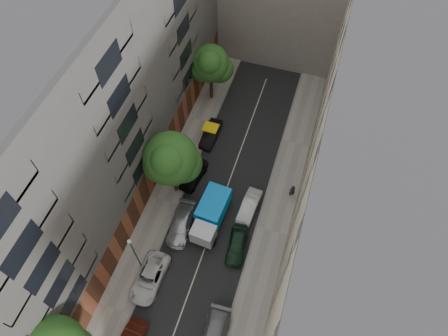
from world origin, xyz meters
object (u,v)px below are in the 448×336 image
at_px(car_left_2, 149,278).
at_px(car_right_2, 237,245).
at_px(car_right_3, 249,206).
at_px(lamp_post, 134,251).
at_px(car_left_3, 181,224).
at_px(pedestrian, 292,191).
at_px(tarp_truck, 211,215).
at_px(car_left_4, 194,175).
at_px(car_left_5, 211,134).
at_px(tree_mid, 171,161).
at_px(tree_far, 211,65).

xyz_separation_m(car_left_2, car_right_2, (6.40, 5.20, 0.02)).
relative_size(car_right_3, lamp_post, 0.73).
distance_m(car_left_3, pedestrian, 11.30).
xyz_separation_m(tarp_truck, car_left_2, (-3.29, -7.05, -0.76)).
relative_size(car_left_3, pedestrian, 2.80).
relative_size(car_left_2, car_right_3, 1.21).
relative_size(car_right_2, car_right_3, 1.02).
xyz_separation_m(car_left_3, car_left_4, (-0.79, 5.60, 0.01)).
height_order(car_left_2, car_right_3, car_left_2).
bearing_deg(car_left_5, pedestrian, -23.05).
height_order(tree_mid, tree_far, tree_mid).
bearing_deg(lamp_post, car_left_5, 85.25).
xyz_separation_m(car_left_3, tree_far, (-2.55, 16.80, 4.47)).
distance_m(tarp_truck, car_right_3, 3.97).
height_order(tree_mid, lamp_post, tree_mid).
xyz_separation_m(car_left_5, tree_far, (-1.75, 5.60, 4.48)).
height_order(car_left_3, car_left_4, car_left_4).
bearing_deg(tree_far, tarp_truck, -71.83).
height_order(tarp_truck, tree_far, tree_far).
height_order(car_left_2, car_right_2, car_right_2).
xyz_separation_m(car_left_2, pedestrian, (10.00, 12.16, 0.32)).
distance_m(car_left_3, tree_far, 17.58).
height_order(tarp_truck, car_right_2, tarp_truck).
relative_size(car_right_2, lamp_post, 0.74).
relative_size(lamp_post, pedestrian, 3.27).
relative_size(car_right_2, pedestrian, 2.42).
xyz_separation_m(car_right_2, tree_far, (-8.15, 17.20, 4.46)).
xyz_separation_m(car_right_3, lamp_post, (-7.72, -8.47, 2.98)).
distance_m(car_left_4, tree_far, 12.19).
distance_m(car_left_5, pedestrian, 11.03).
xyz_separation_m(tree_mid, tree_far, (-0.65, 13.16, -0.21)).
relative_size(car_left_3, tree_mid, 0.60).
xyz_separation_m(car_left_3, car_right_3, (5.60, 3.80, -0.03)).
height_order(car_right_3, pedestrian, pedestrian).
bearing_deg(car_right_3, tree_mid, -174.44).
relative_size(tarp_truck, lamp_post, 1.04).
bearing_deg(car_left_2, tree_mid, 97.88).
xyz_separation_m(car_left_3, car_left_5, (-0.80, 11.20, -0.01)).
xyz_separation_m(car_right_3, tree_far, (-8.15, 13.00, 4.50)).
bearing_deg(tarp_truck, lamp_post, -122.89).
bearing_deg(car_left_4, car_right_2, -34.98).
relative_size(tarp_truck, car_left_3, 1.22).
bearing_deg(car_left_2, tarp_truck, 66.09).
relative_size(car_left_3, car_left_5, 1.16).
xyz_separation_m(car_left_3, pedestrian, (9.20, 6.56, 0.31)).
relative_size(tree_mid, pedestrian, 4.69).
relative_size(car_right_3, tree_mid, 0.51).
bearing_deg(car_right_3, tree_far, 126.43).
bearing_deg(lamp_post, tarp_truck, 53.05).
bearing_deg(car_left_4, car_left_5, 98.39).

